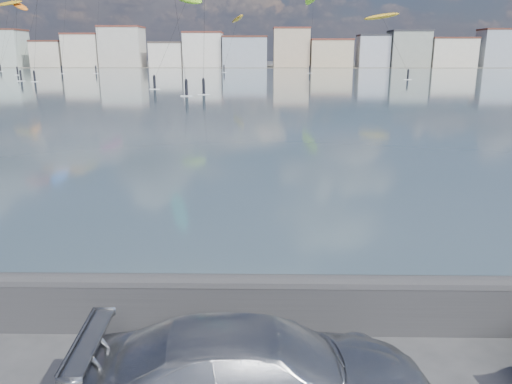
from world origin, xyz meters
TOP-DOWN VIEW (x-y plane):
  - bay_water at (0.00, 91.50)m, footprint 500.00×177.00m
  - far_shore_strip at (0.00, 200.00)m, footprint 500.00×60.00m
  - seawall at (0.00, 2.70)m, footprint 400.00×0.36m
  - far_buildings at (1.31, 186.00)m, footprint 240.79×13.26m
  - car_silver at (1.11, 0.47)m, footprint 4.76×2.15m
  - kitesurfer_1 at (25.03, 102.23)m, footprint 9.47×13.31m
  - kitesurfer_6 at (-74.63, 150.91)m, footprint 7.84×14.58m
  - kitesurfer_7 at (-6.36, 139.62)m, footprint 6.58×14.47m
  - kitesurfer_14 at (-72.43, 151.93)m, footprint 8.33×18.17m

SIDE VIEW (x-z plane):
  - bay_water at x=0.00m, z-range 0.01..0.01m
  - far_shore_strip at x=0.00m, z-range 0.01..0.01m
  - seawall at x=0.00m, z-range 0.04..1.12m
  - car_silver at x=1.11m, z-range 0.00..1.35m
  - far_buildings at x=1.31m, z-range -1.27..13.33m
  - kitesurfer_1 at x=25.03m, z-range 5.29..18.69m
  - kitesurfer_7 at x=-6.36m, z-range 6.14..21.73m
  - kitesurfer_14 at x=-72.43m, z-range 7.94..28.93m
  - kitesurfer_6 at x=-74.63m, z-range 8.53..29.23m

